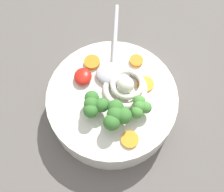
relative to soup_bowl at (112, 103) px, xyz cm
name	(u,v)px	position (x,y,z in cm)	size (l,w,h in cm)	color
table_slab	(96,116)	(-0.54, 3.17, -5.27)	(102.32, 102.32, 4.30)	#5B5651
soup_bowl	(112,103)	(0.00, 0.00, 0.00)	(22.49, 22.49, 6.04)	silver
noodle_pile	(126,86)	(1.39, -2.25, 3.96)	(8.36, 8.19, 3.36)	silver
soup_spoon	(114,66)	(5.33, -0.02, 3.72)	(17.21, 6.02, 1.60)	#B7B7BC
chili_sauce_dollop	(83,76)	(3.12, 5.16, 3.68)	(3.39, 3.05, 1.53)	red
broccoli_floret_center	(95,105)	(-2.70, 2.52, 5.21)	(4.64, 3.99, 3.67)	#7A9E60
broccoli_floret_right	(140,107)	(-2.65, -4.64, 4.86)	(3.93, 3.38, 3.10)	#7A9E60
broccoli_floret_left	(116,115)	(-4.47, -0.90, 5.47)	(5.15, 4.44, 4.08)	#7A9E60
carrot_slice_front	(136,61)	(6.98, -4.01, 3.25)	(2.41, 2.41, 0.66)	orange
carrot_slice_extra_b	(92,62)	(6.25, 3.84, 3.30)	(2.82, 2.82, 0.76)	orange
carrot_slice_near_spoon	(130,140)	(-7.55, -3.16, 3.16)	(2.82, 2.82, 0.49)	orange
carrot_slice_extra_a	(145,84)	(2.42, -5.61, 3.13)	(2.96, 2.96, 0.42)	orange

